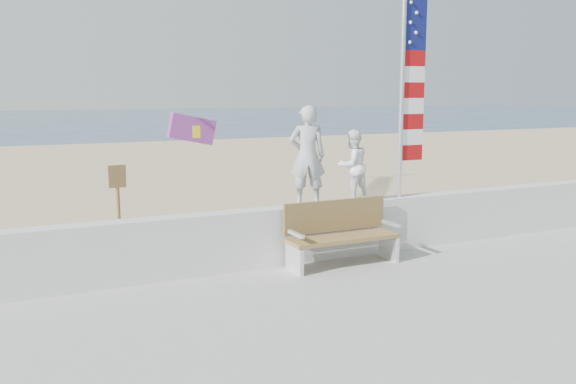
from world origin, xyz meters
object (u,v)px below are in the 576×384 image
adult (307,156)px  child (352,166)px  bench (340,233)px  flag (408,84)px

adult → child: (0.83, 0.00, -0.20)m
child → bench: (-0.48, -0.45, -0.98)m
adult → child: 0.86m
child → bench: child is taller
adult → child: adult is taller
bench → flag: flag is taller
adult → bench: bearing=148.3°
child → flag: 1.70m
flag → adult: bearing=180.0°
child → adult: bearing=-9.0°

